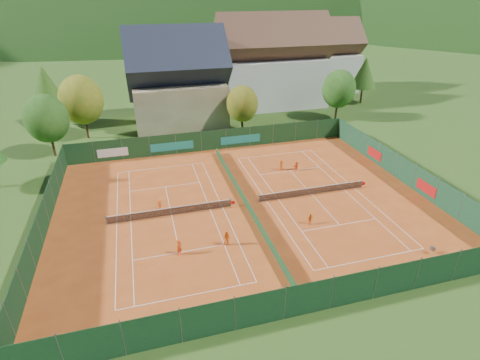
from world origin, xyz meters
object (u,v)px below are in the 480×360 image
object	(u,v)px
player_left_near	(179,248)
player_right_near	(310,219)
player_left_mid	(227,239)
player_right_far_a	(281,165)
player_left_far	(160,204)
hotel_block_a	(272,67)
player_right_far_b	(296,166)
ball_hopper	(433,249)
chalet	(178,84)
hotel_block_b	(319,60)

from	to	relation	value
player_left_near	player_right_near	xyz separation A→B (m)	(13.18, 1.27, -0.16)
player_left_mid	player_right_far_a	bearing A→B (deg)	71.51
player_left_near	player_right_far_a	bearing A→B (deg)	10.74
player_left_far	player_right_far_a	distance (m)	16.91
hotel_block_a	player_left_near	xyz separation A→B (m)	(-24.02, -42.73, -6.60)
player_left_mid	player_right_far_b	xyz separation A→B (m)	(12.45, 12.97, -0.16)
ball_hopper	player_left_far	xyz separation A→B (m)	(-22.65, 14.15, 0.06)
player_left_far	chalet	bearing A→B (deg)	-89.14
ball_hopper	player_right_far_a	distance (m)	20.78
hotel_block_a	player_right_far_b	distance (m)	31.26
chalet	player_right_near	world-z (taller)	chalet
player_right_near	player_right_far_b	size ratio (longest dim) A/B	1.01
hotel_block_a	ball_hopper	size ratio (longest dim) A/B	27.00
chalet	hotel_block_b	bearing A→B (deg)	22.99
player_left_near	player_left_mid	size ratio (longest dim) A/B	1.00
player_right_near	hotel_block_b	bearing A→B (deg)	46.09
hotel_block_b	player_right_far_a	world-z (taller)	hotel_block_b
player_left_near	player_right_far_a	distance (m)	20.30
player_right_far_a	player_right_far_b	size ratio (longest dim) A/B	1.09
player_left_near	player_right_far_a	xyz separation A→B (m)	(14.97, 13.71, -0.11)
chalet	player_left_far	xyz separation A→B (m)	(-6.03, -28.54, -6.01)
player_left_mid	player_right_near	world-z (taller)	player_left_mid
player_right_far_a	player_right_far_b	bearing A→B (deg)	126.52
player_left_mid	player_left_far	bearing A→B (deg)	143.05
ball_hopper	player_left_mid	distance (m)	18.32
player_right_far_a	hotel_block_a	bearing A→B (deg)	-141.41
player_left_far	player_right_near	distance (m)	15.78
player_left_mid	player_right_near	bearing A→B (deg)	27.03
hotel_block_a	ball_hopper	xyz separation A→B (m)	(-2.38, -48.70, -6.83)
player_left_far	player_right_far_b	distance (m)	18.47
ball_hopper	player_left_near	bearing A→B (deg)	164.57
chalet	player_right_far_b	size ratio (longest dim) A/B	13.12
hotel_block_a	player_left_near	distance (m)	49.46
hotel_block_b	player_right_far_a	bearing A→B (deg)	-121.91
chalet	ball_hopper	xyz separation A→B (m)	(16.62, -42.70, -6.07)
player_left_mid	player_right_far_a	distance (m)	17.26
chalet	player_right_far_b	bearing A→B (deg)	-63.54
hotel_block_a	player_left_far	xyz separation A→B (m)	(-25.03, -34.54, -6.77)
hotel_block_a	player_left_far	world-z (taller)	hotel_block_a
player_right_far_b	player_left_far	bearing A→B (deg)	-13.50
chalet	player_right_far_a	world-z (taller)	chalet
hotel_block_b	player_right_near	xyz separation A→B (m)	(-24.84, -49.45, -6.00)
player_right_far_a	player_left_far	bearing A→B (deg)	-15.01
player_right_near	player_right_far_b	bearing A→B (deg)	55.70
player_left_mid	player_right_near	xyz separation A→B (m)	(8.83, 1.17, -0.16)
player_right_near	ball_hopper	bearing A→B (deg)	-57.81
hotel_block_a	ball_hopper	world-z (taller)	hotel_block_a
player_left_far	player_right_near	size ratio (longest dim) A/B	0.99
hotel_block_b	chalet	bearing A→B (deg)	-157.01
player_right_near	player_right_far_b	distance (m)	12.34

